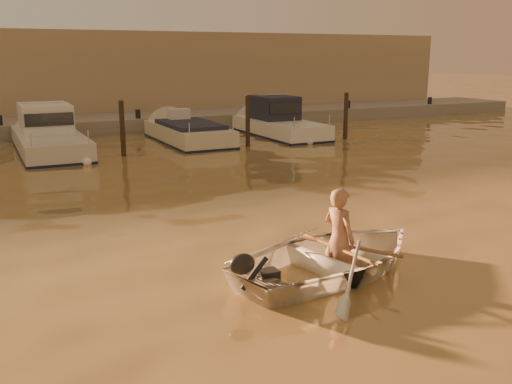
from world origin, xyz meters
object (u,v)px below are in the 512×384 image
person (339,239)px  moored_boat_2 (49,135)px  moored_boat_3 (188,137)px  waterfront_building (69,76)px  dinghy (334,256)px  moored_boat_4 (280,122)px

person → moored_boat_2: bearing=-2.8°
moored_boat_2 → moored_boat_3: 5.56m
moored_boat_3 → waterfront_building: size_ratio=0.14×
dinghy → moored_boat_3: 15.37m
person → moored_boat_4: bearing=-38.7°
moored_boat_2 → moored_boat_3: (5.55, 0.00, -0.40)m
person → moored_boat_2: 15.37m
moored_boat_2 → waterfront_building: waterfront_building is taller
dinghy → person: person is taller
moored_boat_2 → waterfront_building: bearing=77.2°
waterfront_building → person: bearing=-89.2°
moored_boat_3 → waterfront_building: 11.62m
moored_boat_3 → waterfront_building: bearing=105.5°
moored_boat_2 → moored_boat_4: same height
moored_boat_2 → moored_boat_3: moored_boat_2 is taller
dinghy → moored_boat_3: bearing=-24.0°
person → moored_boat_2: (-2.87, 15.09, 0.05)m
waterfront_building → moored_boat_4: bearing=-55.9°
dinghy → moored_boat_4: (7.16, 15.12, 0.34)m
person → moored_boat_2: size_ratio=0.23×
moored_boat_2 → moored_boat_3: size_ratio=1.19×
dinghy → moored_boat_3: (2.77, 15.12, -0.06)m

